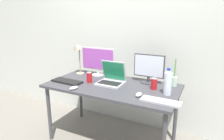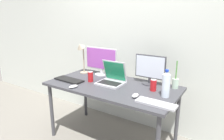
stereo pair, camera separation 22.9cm
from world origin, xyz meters
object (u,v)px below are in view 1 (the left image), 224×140
(monitor_left, at_px, (98,60))
(monitor_center, at_px, (149,68))
(soda_can_by_laptop, at_px, (154,84))
(water_bottle, at_px, (168,82))
(mouse_by_keyboard, at_px, (139,95))
(bamboo_vase, at_px, (174,80))
(desk_lamp, at_px, (77,53))
(laptop_silver, at_px, (112,78))
(keyboard_main, at_px, (161,101))
(soda_can_near_keyboard, at_px, (89,77))
(mouse_by_laptop, at_px, (74,88))
(keyboard_aux, at_px, (67,81))
(work_desk, at_px, (112,90))

(monitor_left, distance_m, monitor_center, 0.70)
(soda_can_by_laptop, bearing_deg, water_bottle, -29.25)
(mouse_by_keyboard, bearing_deg, soda_can_by_laptop, 75.44)
(monitor_left, xyz_separation_m, bamboo_vase, (1.00, 0.02, -0.14))
(desk_lamp, bearing_deg, monitor_left, 21.90)
(desk_lamp, bearing_deg, bamboo_vase, 5.58)
(monitor_center, height_order, laptop_silver, monitor_center)
(bamboo_vase, bearing_deg, monitor_left, -178.83)
(keyboard_main, xyz_separation_m, soda_can_near_keyboard, (-0.92, 0.19, 0.05))
(soda_can_near_keyboard, bearing_deg, soda_can_by_laptop, 9.03)
(keyboard_main, relative_size, soda_can_by_laptop, 2.97)
(soda_can_by_laptop, bearing_deg, monitor_center, 122.74)
(mouse_by_laptop, bearing_deg, laptop_silver, 67.73)
(keyboard_aux, relative_size, bamboo_vase, 1.25)
(laptop_silver, relative_size, soda_can_by_laptop, 2.40)
(soda_can_near_keyboard, distance_m, bamboo_vase, 1.00)
(work_desk, relative_size, mouse_by_laptop, 14.01)
(keyboard_aux, relative_size, mouse_by_laptop, 3.60)
(water_bottle, bearing_deg, laptop_silver, 175.33)
(monitor_center, distance_m, bamboo_vase, 0.32)
(soda_can_near_keyboard, height_order, desk_lamp, desk_lamp)
(soda_can_near_keyboard, xyz_separation_m, bamboo_vase, (0.94, 0.33, 0.00))
(water_bottle, bearing_deg, keyboard_aux, -172.70)
(keyboard_aux, height_order, desk_lamp, desk_lamp)
(mouse_by_keyboard, height_order, soda_can_near_keyboard, soda_can_near_keyboard)
(mouse_by_keyboard, bearing_deg, bamboo_vase, 63.55)
(keyboard_main, height_order, soda_can_by_laptop, soda_can_by_laptop)
(monitor_left, distance_m, soda_can_by_laptop, 0.86)
(keyboard_main, xyz_separation_m, keyboard_aux, (-1.17, 0.07, 0.00))
(water_bottle, xyz_separation_m, soda_can_by_laptop, (-0.16, 0.09, -0.07))
(soda_can_near_keyboard, distance_m, desk_lamp, 0.45)
(mouse_by_laptop, xyz_separation_m, bamboo_vase, (0.97, 0.61, 0.05))
(work_desk, bearing_deg, monitor_center, 36.96)
(mouse_by_laptop, xyz_separation_m, water_bottle, (0.95, 0.31, 0.11))
(work_desk, relative_size, monitor_center, 4.15)
(water_bottle, bearing_deg, work_desk, 179.00)
(soda_can_by_laptop, relative_size, desk_lamp, 0.28)
(monitor_center, relative_size, soda_can_by_laptop, 2.92)
(mouse_by_keyboard, xyz_separation_m, soda_can_by_laptop, (0.08, 0.27, 0.04))
(monitor_center, relative_size, soda_can_near_keyboard, 2.92)
(monitor_center, bearing_deg, keyboard_main, -61.52)
(soda_can_near_keyboard, bearing_deg, mouse_by_keyboard, -12.18)
(keyboard_aux, bearing_deg, work_desk, 19.82)
(laptop_silver, relative_size, bamboo_vase, 0.96)
(work_desk, distance_m, bamboo_vase, 0.73)
(mouse_by_laptop, height_order, soda_can_near_keyboard, soda_can_near_keyboard)
(soda_can_by_laptop, height_order, bamboo_vase, bamboo_vase)
(soda_can_near_keyboard, bearing_deg, monitor_center, 25.70)
(keyboard_aux, bearing_deg, bamboo_vase, 23.60)
(laptop_silver, distance_m, soda_can_near_keyboard, 0.27)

